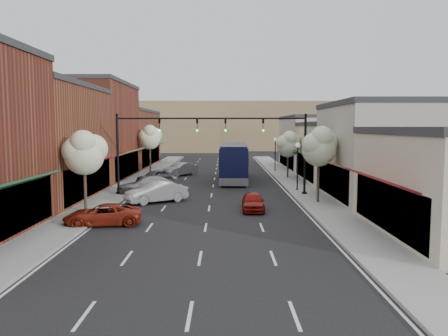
{
  "coord_description": "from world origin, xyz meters",
  "views": [
    {
      "loc": [
        1.08,
        -29.17,
        5.91
      ],
      "look_at": [
        1.08,
        9.81,
        2.2
      ],
      "focal_mm": 35.0,
      "sensor_mm": 36.0,
      "label": 1
    }
  ],
  "objects_px": {
    "coach_bus": "(234,162)",
    "signal_mast_right": "(277,142)",
    "parked_car_b": "(156,192)",
    "signal_mast_left": "(145,142)",
    "tree_right_far": "(289,144)",
    "parked_car_e": "(180,169)",
    "tree_left_far": "(150,137)",
    "red_hatchback": "(253,202)",
    "lamp_post_near": "(298,159)",
    "parked_car_c": "(147,185)",
    "parked_car_a": "(103,215)",
    "tree_left_near": "(85,152)",
    "lamp_post_far": "(275,149)",
    "parked_car_d": "(155,176)",
    "tree_right_near": "(320,146)"
  },
  "relations": [
    {
      "from": "tree_left_far",
      "to": "parked_car_a",
      "type": "distance_m",
      "value": 29.68
    },
    {
      "from": "tree_right_near",
      "to": "lamp_post_near",
      "type": "height_order",
      "value": "tree_right_near"
    },
    {
      "from": "tree_right_near",
      "to": "parked_car_a",
      "type": "bearing_deg",
      "value": -153.21
    },
    {
      "from": "lamp_post_far",
      "to": "signal_mast_left",
      "type": "bearing_deg",
      "value": -123.86
    },
    {
      "from": "parked_car_b",
      "to": "signal_mast_right",
      "type": "bearing_deg",
      "value": 76.31
    },
    {
      "from": "lamp_post_near",
      "to": "lamp_post_far",
      "type": "height_order",
      "value": "same"
    },
    {
      "from": "tree_right_far",
      "to": "parked_car_a",
      "type": "bearing_deg",
      "value": -121.93
    },
    {
      "from": "signal_mast_right",
      "to": "signal_mast_left",
      "type": "xyz_separation_m",
      "value": [
        -11.24,
        0.0,
        0.0
      ]
    },
    {
      "from": "tree_right_far",
      "to": "coach_bus",
      "type": "bearing_deg",
      "value": -169.39
    },
    {
      "from": "tree_right_far",
      "to": "red_hatchback",
      "type": "height_order",
      "value": "tree_right_far"
    },
    {
      "from": "signal_mast_left",
      "to": "tree_right_near",
      "type": "height_order",
      "value": "signal_mast_left"
    },
    {
      "from": "parked_car_c",
      "to": "parked_car_e",
      "type": "height_order",
      "value": "parked_car_e"
    },
    {
      "from": "lamp_post_far",
      "to": "parked_car_d",
      "type": "xyz_separation_m",
      "value": [
        -14.0,
        -11.53,
        -2.3
      ]
    },
    {
      "from": "signal_mast_left",
      "to": "parked_car_e",
      "type": "xyz_separation_m",
      "value": [
        1.42,
        15.1,
        -3.84
      ]
    },
    {
      "from": "tree_left_near",
      "to": "coach_bus",
      "type": "bearing_deg",
      "value": 60.97
    },
    {
      "from": "parked_car_c",
      "to": "parked_car_e",
      "type": "relative_size",
      "value": 1.1
    },
    {
      "from": "tree_right_near",
      "to": "tree_left_near",
      "type": "xyz_separation_m",
      "value": [
        -16.6,
        -4.0,
        -0.23
      ]
    },
    {
      "from": "red_hatchback",
      "to": "tree_left_far",
      "type": "bearing_deg",
      "value": 115.96
    },
    {
      "from": "parked_car_d",
      "to": "red_hatchback",
      "type": "bearing_deg",
      "value": -16.83
    },
    {
      "from": "signal_mast_left",
      "to": "parked_car_a",
      "type": "distance_m",
      "value": 12.09
    },
    {
      "from": "signal_mast_left",
      "to": "parked_car_d",
      "type": "xyz_separation_m",
      "value": [
        -0.58,
        8.47,
        -3.92
      ]
    },
    {
      "from": "tree_left_far",
      "to": "lamp_post_far",
      "type": "distance_m",
      "value": 16.26
    },
    {
      "from": "lamp_post_near",
      "to": "parked_car_e",
      "type": "height_order",
      "value": "lamp_post_near"
    },
    {
      "from": "tree_left_far",
      "to": "red_hatchback",
      "type": "relative_size",
      "value": 1.61
    },
    {
      "from": "red_hatchback",
      "to": "parked_car_d",
      "type": "height_order",
      "value": "parked_car_d"
    },
    {
      "from": "parked_car_a",
      "to": "parked_car_e",
      "type": "height_order",
      "value": "parked_car_e"
    },
    {
      "from": "coach_bus",
      "to": "signal_mast_right",
      "type": "bearing_deg",
      "value": -70.61
    },
    {
      "from": "tree_right_far",
      "to": "parked_car_e",
      "type": "relative_size",
      "value": 1.15
    },
    {
      "from": "parked_car_c",
      "to": "parked_car_a",
      "type": "bearing_deg",
      "value": -16.81
    },
    {
      "from": "parked_car_d",
      "to": "parked_car_e",
      "type": "bearing_deg",
      "value": 115.06
    },
    {
      "from": "tree_left_far",
      "to": "parked_car_b",
      "type": "xyz_separation_m",
      "value": [
        4.05,
        -21.44,
        -3.81
      ]
    },
    {
      "from": "tree_left_near",
      "to": "parked_car_b",
      "type": "relative_size",
      "value": 1.18
    },
    {
      "from": "lamp_post_near",
      "to": "parked_car_e",
      "type": "relative_size",
      "value": 0.94
    },
    {
      "from": "lamp_post_near",
      "to": "parked_car_c",
      "type": "height_order",
      "value": "lamp_post_near"
    },
    {
      "from": "signal_mast_left",
      "to": "parked_car_c",
      "type": "distance_m",
      "value": 4.0
    },
    {
      "from": "parked_car_c",
      "to": "parked_car_d",
      "type": "height_order",
      "value": "parked_car_c"
    },
    {
      "from": "parked_car_c",
      "to": "tree_right_far",
      "type": "bearing_deg",
      "value": 113.04
    },
    {
      "from": "signal_mast_right",
      "to": "tree_left_near",
      "type": "bearing_deg",
      "value": -149.86
    },
    {
      "from": "tree_left_near",
      "to": "red_hatchback",
      "type": "distance_m",
      "value": 11.98
    },
    {
      "from": "tree_left_far",
      "to": "parked_car_c",
      "type": "height_order",
      "value": "tree_left_far"
    },
    {
      "from": "tree_right_far",
      "to": "parked_car_e",
      "type": "height_order",
      "value": "tree_right_far"
    },
    {
      "from": "lamp_post_near",
      "to": "parked_car_b",
      "type": "distance_m",
      "value": 13.59
    },
    {
      "from": "tree_right_far",
      "to": "tree_left_far",
      "type": "relative_size",
      "value": 0.89
    },
    {
      "from": "tree_right_near",
      "to": "tree_right_far",
      "type": "xyz_separation_m",
      "value": [
        0.0,
        16.0,
        -0.46
      ]
    },
    {
      "from": "lamp_post_near",
      "to": "lamp_post_far",
      "type": "xyz_separation_m",
      "value": [
        0.0,
        17.5,
        0.0
      ]
    },
    {
      "from": "tree_right_near",
      "to": "tree_right_far",
      "type": "bearing_deg",
      "value": 90.0
    },
    {
      "from": "signal_mast_right",
      "to": "red_hatchback",
      "type": "xyz_separation_m",
      "value": [
        -2.51,
        -6.83,
        -3.97
      ]
    },
    {
      "from": "signal_mast_left",
      "to": "coach_bus",
      "type": "distance_m",
      "value": 13.58
    },
    {
      "from": "signal_mast_left",
      "to": "tree_left_near",
      "type": "bearing_deg",
      "value": -108.1
    },
    {
      "from": "tree_left_far",
      "to": "coach_bus",
      "type": "distance_m",
      "value": 12.93
    }
  ]
}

